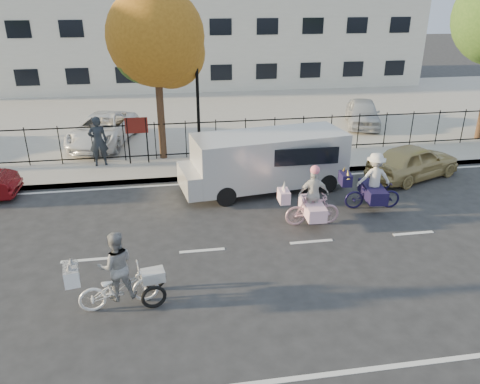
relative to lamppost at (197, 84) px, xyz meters
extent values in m
plane|color=#333334|center=(-0.50, -6.80, -3.11)|extent=(120.00, 120.00, 0.00)
cube|color=#A8A399|center=(-0.50, -1.75, -3.04)|extent=(60.00, 0.10, 0.15)
cube|color=#A8A399|center=(-0.50, -0.70, -3.04)|extent=(60.00, 2.20, 0.15)
cube|color=#A8A399|center=(-0.50, 8.20, -3.04)|extent=(60.00, 15.60, 0.15)
cube|color=silver|center=(-0.50, 18.20, -0.11)|extent=(34.00, 10.00, 6.00)
cylinder|color=black|center=(0.00, 0.00, -0.96)|extent=(0.12, 0.12, 4.00)
sphere|color=white|center=(0.00, 0.00, 1.19)|extent=(0.36, 0.36, 0.36)
cylinder|color=black|center=(-2.70, 0.00, -2.06)|extent=(0.06, 0.06, 1.80)
cylinder|color=black|center=(-2.00, 0.00, -2.06)|extent=(0.06, 0.06, 1.80)
cube|color=#59140F|center=(-2.35, 0.00, -1.46)|extent=(0.85, 0.04, 0.60)
imported|color=white|center=(-2.46, -8.83, -2.66)|extent=(1.79, 0.90, 0.90)
imported|color=white|center=(-2.46, -8.83, -2.11)|extent=(0.86, 0.72, 1.57)
cube|color=white|center=(-3.34, -9.00, -2.12)|extent=(0.39, 0.59, 0.36)
cone|color=white|center=(-3.34, -8.88, -1.88)|extent=(0.14, 0.14, 0.18)
cone|color=white|center=(-3.34, -9.12, -1.88)|extent=(0.14, 0.14, 0.18)
torus|color=black|center=(-1.72, -9.04, -2.83)|extent=(0.56, 0.18, 0.56)
torus|color=black|center=(-1.72, -8.35, -2.83)|extent=(0.56, 0.18, 0.56)
cube|color=white|center=(-1.72, -8.70, -2.52)|extent=(0.55, 0.43, 0.25)
imported|color=#D09EAE|center=(2.81, -5.80, -2.63)|extent=(1.61, 0.51, 0.96)
imported|color=silver|center=(2.81, -5.80, -2.14)|extent=(0.90, 0.40, 1.51)
cube|color=#F8BCD3|center=(1.95, -5.77, -2.15)|extent=(0.31, 0.54, 0.35)
cone|color=white|center=(1.95, -5.77, -1.84)|extent=(0.12, 0.12, 0.31)
cube|color=#F8BCD3|center=(2.81, -5.80, -2.58)|extent=(0.57, 1.27, 0.38)
sphere|color=pink|center=(2.81, -5.80, -1.40)|extent=(0.27, 0.27, 0.27)
imported|color=#130F35|center=(5.01, -5.00, -2.65)|extent=(1.79, 0.78, 0.92)
imported|color=silver|center=(5.01, -5.00, -2.09)|extent=(1.09, 0.70, 1.60)
cube|color=#150F34|center=(4.10, -4.90, -2.10)|extent=(0.36, 0.59, 0.37)
cone|color=gold|center=(4.10, -4.72, -1.89)|extent=(0.12, 0.24, 0.33)
cone|color=gold|center=(4.10, -5.08, -1.89)|extent=(0.12, 0.24, 0.33)
cube|color=#150F34|center=(5.01, -5.00, -2.55)|extent=(0.69, 1.37, 0.41)
cube|color=silver|center=(2.14, -3.00, -1.99)|extent=(5.29, 2.60, 1.69)
cube|color=silver|center=(-0.63, -3.00, -2.45)|extent=(0.73, 1.88, 0.75)
cylinder|color=black|center=(0.35, -3.83, -2.78)|extent=(0.69, 0.34, 0.66)
cylinder|color=black|center=(0.35, -2.17, -2.78)|extent=(0.69, 0.34, 0.66)
cylinder|color=black|center=(3.92, -3.83, -2.78)|extent=(0.69, 0.34, 0.66)
cylinder|color=black|center=(3.92, -2.17, -2.78)|extent=(0.69, 0.34, 0.66)
imported|color=tan|center=(7.54, -2.79, -2.48)|extent=(4.01, 2.77, 1.27)
imported|color=black|center=(-3.81, 0.00, -2.01)|extent=(0.75, 0.55, 1.91)
imported|color=white|center=(-3.96, 2.76, -2.32)|extent=(3.08, 4.98, 1.29)
imported|color=#B9BCC1|center=(8.34, 3.83, -2.33)|extent=(2.55, 4.01, 1.27)
cylinder|color=#442D1D|center=(-1.42, 0.50, -1.02)|extent=(0.28, 0.28, 4.18)
sphere|color=#9F6219|center=(-1.42, 0.50, 1.66)|extent=(3.58, 3.58, 3.58)
sphere|color=#9F6219|center=(-0.92, 0.70, 1.07)|extent=(2.63, 2.63, 2.63)
camera|label=1|loc=(-1.21, -17.56, 3.25)|focal=35.00mm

